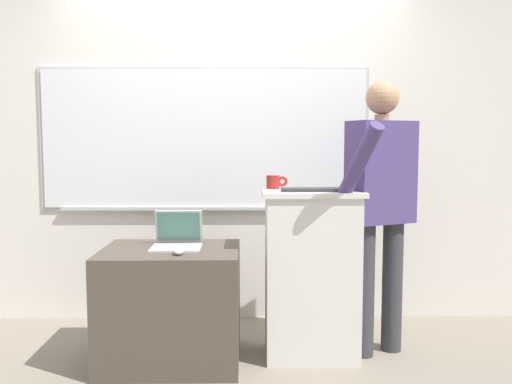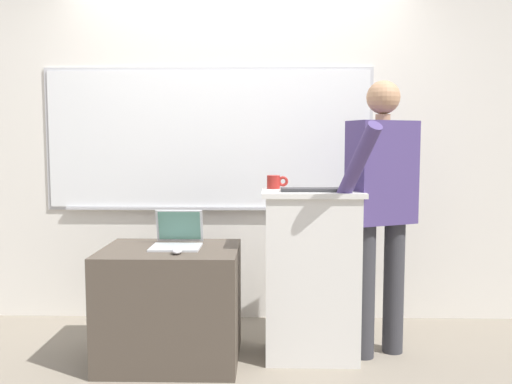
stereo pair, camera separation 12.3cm
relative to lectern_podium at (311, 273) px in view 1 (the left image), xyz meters
The scene contains 8 objects.
back_wall 1.33m from the lectern_podium, 122.19° to the left, with size 6.40×0.17×2.92m.
lectern_podium is the anchor object (origin of this frame).
side_desk 0.89m from the lectern_podium, behind, with size 0.83×0.65×0.70m.
person_presenter 0.64m from the lectern_podium, ahead, with size 0.58×0.67×1.72m.
laptop 0.86m from the lectern_podium, behind, with size 0.30×0.31×0.22m.
wireless_keyboard 0.53m from the lectern_podium, 75.29° to the right, with size 0.42×0.13×0.02m.
computer_mouse_by_laptop 0.85m from the lectern_podium, 163.24° to the right, with size 0.06×0.10×0.03m.
coffee_mug 0.62m from the lectern_podium, 148.44° to the left, with size 0.14×0.08×0.09m.
Camera 1 is at (0.10, -2.82, 1.34)m, focal length 38.00 mm.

